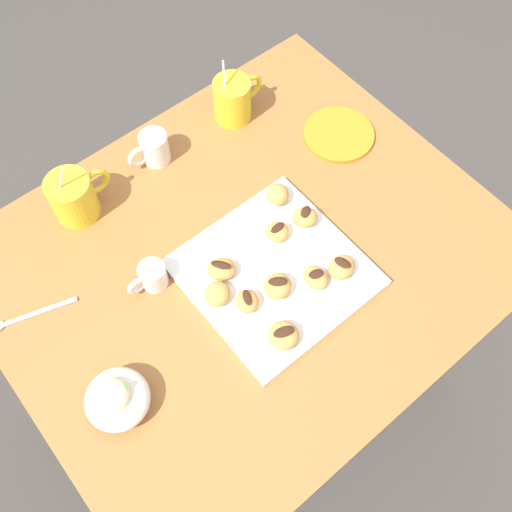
{
  "coord_description": "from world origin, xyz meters",
  "views": [
    {
      "loc": [
        -0.34,
        -0.44,
        1.76
      ],
      "look_at": [
        0.01,
        -0.02,
        0.76
      ],
      "focal_mm": 41.46,
      "sensor_mm": 36.0,
      "label": 1
    }
  ],
  "objects_px": {
    "beignet_2": "(341,267)",
    "beignet_8": "(278,194)",
    "beignet_3": "(247,301)",
    "coffee_mug_yellow_right": "(233,98)",
    "beignet_5": "(277,232)",
    "beignet_6": "(221,269)",
    "coffee_mug_yellow_left": "(73,196)",
    "pastry_plate_square": "(274,273)",
    "beignet_9": "(315,278)",
    "cream_pitcher_white": "(153,147)",
    "chocolate_sauce_pitcher": "(152,275)",
    "beignet_0": "(278,286)",
    "dining_table": "(248,286)",
    "saucer_orange_left": "(339,134)",
    "beignet_4": "(283,335)",
    "ice_cream_bowl": "(117,399)",
    "beignet_7": "(217,294)"
  },
  "relations": [
    {
      "from": "pastry_plate_square",
      "to": "cream_pitcher_white",
      "type": "distance_m",
      "value": 0.38
    },
    {
      "from": "dining_table",
      "to": "beignet_8",
      "type": "height_order",
      "value": "beignet_8"
    },
    {
      "from": "pastry_plate_square",
      "to": "chocolate_sauce_pitcher",
      "type": "relative_size",
      "value": 3.42
    },
    {
      "from": "pastry_plate_square",
      "to": "beignet_3",
      "type": "distance_m",
      "value": 0.09
    },
    {
      "from": "beignet_2",
      "to": "beignet_6",
      "type": "relative_size",
      "value": 0.99
    },
    {
      "from": "coffee_mug_yellow_left",
      "to": "beignet_3",
      "type": "relative_size",
      "value": 3.23
    },
    {
      "from": "cream_pitcher_white",
      "to": "beignet_7",
      "type": "bearing_deg",
      "value": -106.16
    },
    {
      "from": "dining_table",
      "to": "beignet_0",
      "type": "height_order",
      "value": "beignet_0"
    },
    {
      "from": "coffee_mug_yellow_left",
      "to": "beignet_4",
      "type": "relative_size",
      "value": 2.69
    },
    {
      "from": "dining_table",
      "to": "cream_pitcher_white",
      "type": "bearing_deg",
      "value": 90.56
    },
    {
      "from": "beignet_3",
      "to": "beignet_8",
      "type": "bearing_deg",
      "value": 36.28
    },
    {
      "from": "ice_cream_bowl",
      "to": "saucer_orange_left",
      "type": "height_order",
      "value": "ice_cream_bowl"
    },
    {
      "from": "coffee_mug_yellow_right",
      "to": "chocolate_sauce_pitcher",
      "type": "height_order",
      "value": "coffee_mug_yellow_right"
    },
    {
      "from": "beignet_2",
      "to": "beignet_7",
      "type": "xyz_separation_m",
      "value": [
        -0.21,
        0.11,
        -0.0
      ]
    },
    {
      "from": "dining_table",
      "to": "pastry_plate_square",
      "type": "bearing_deg",
      "value": -78.26
    },
    {
      "from": "beignet_3",
      "to": "beignet_5",
      "type": "distance_m",
      "value": 0.16
    },
    {
      "from": "pastry_plate_square",
      "to": "beignet_8",
      "type": "distance_m",
      "value": 0.17
    },
    {
      "from": "saucer_orange_left",
      "to": "beignet_8",
      "type": "height_order",
      "value": "beignet_8"
    },
    {
      "from": "pastry_plate_square",
      "to": "beignet_5",
      "type": "xyz_separation_m",
      "value": [
        0.05,
        0.06,
        0.02
      ]
    },
    {
      "from": "beignet_6",
      "to": "beignet_5",
      "type": "bearing_deg",
      "value": -1.71
    },
    {
      "from": "beignet_2",
      "to": "beignet_8",
      "type": "bearing_deg",
      "value": 86.07
    },
    {
      "from": "beignet_2",
      "to": "beignet_5",
      "type": "relative_size",
      "value": 1.2
    },
    {
      "from": "dining_table",
      "to": "beignet_3",
      "type": "distance_m",
      "value": 0.21
    },
    {
      "from": "beignet_8",
      "to": "coffee_mug_yellow_left",
      "type": "bearing_deg",
      "value": 142.89
    },
    {
      "from": "ice_cream_bowl",
      "to": "beignet_0",
      "type": "xyz_separation_m",
      "value": [
        0.34,
        -0.01,
        -0.0
      ]
    },
    {
      "from": "pastry_plate_square",
      "to": "chocolate_sauce_pitcher",
      "type": "height_order",
      "value": "chocolate_sauce_pitcher"
    },
    {
      "from": "beignet_4",
      "to": "beignet_7",
      "type": "height_order",
      "value": "same"
    },
    {
      "from": "beignet_8",
      "to": "ice_cream_bowl",
      "type": "bearing_deg",
      "value": -163.28
    },
    {
      "from": "cream_pitcher_white",
      "to": "chocolate_sauce_pitcher",
      "type": "height_order",
      "value": "cream_pitcher_white"
    },
    {
      "from": "chocolate_sauce_pitcher",
      "to": "beignet_5",
      "type": "distance_m",
      "value": 0.25
    },
    {
      "from": "beignet_3",
      "to": "beignet_4",
      "type": "xyz_separation_m",
      "value": [
        0.01,
        -0.09,
        0.0
      ]
    },
    {
      "from": "beignet_9",
      "to": "beignet_2",
      "type": "bearing_deg",
      "value": -17.14
    },
    {
      "from": "coffee_mug_yellow_left",
      "to": "saucer_orange_left",
      "type": "height_order",
      "value": "coffee_mug_yellow_left"
    },
    {
      "from": "dining_table",
      "to": "beignet_8",
      "type": "distance_m",
      "value": 0.22
    },
    {
      "from": "beignet_0",
      "to": "cream_pitcher_white",
      "type": "bearing_deg",
      "value": 89.19
    },
    {
      "from": "coffee_mug_yellow_right",
      "to": "beignet_6",
      "type": "xyz_separation_m",
      "value": [
        -0.27,
        -0.3,
        -0.02
      ]
    },
    {
      "from": "chocolate_sauce_pitcher",
      "to": "beignet_8",
      "type": "xyz_separation_m",
      "value": [
        0.3,
        -0.01,
        0.0
      ]
    },
    {
      "from": "beignet_4",
      "to": "coffee_mug_yellow_right",
      "type": "bearing_deg",
      "value": 60.86
    },
    {
      "from": "saucer_orange_left",
      "to": "beignet_4",
      "type": "bearing_deg",
      "value": -145.04
    },
    {
      "from": "beignet_0",
      "to": "beignet_6",
      "type": "distance_m",
      "value": 0.11
    },
    {
      "from": "coffee_mug_yellow_left",
      "to": "beignet_2",
      "type": "distance_m",
      "value": 0.54
    },
    {
      "from": "beignet_0",
      "to": "beignet_3",
      "type": "xyz_separation_m",
      "value": [
        -0.06,
        0.01,
        -0.0
      ]
    },
    {
      "from": "beignet_5",
      "to": "beignet_6",
      "type": "height_order",
      "value": "beignet_6"
    },
    {
      "from": "coffee_mug_yellow_right",
      "to": "beignet_5",
      "type": "bearing_deg",
      "value": -113.85
    },
    {
      "from": "saucer_orange_left",
      "to": "beignet_6",
      "type": "xyz_separation_m",
      "value": [
        -0.41,
        -0.11,
        0.03
      ]
    },
    {
      "from": "beignet_6",
      "to": "coffee_mug_yellow_left",
      "type": "bearing_deg",
      "value": 113.4
    },
    {
      "from": "beignet_3",
      "to": "cream_pitcher_white",
      "type": "bearing_deg",
      "value": 80.25
    },
    {
      "from": "beignet_2",
      "to": "beignet_8",
      "type": "distance_m",
      "value": 0.2
    },
    {
      "from": "beignet_2",
      "to": "cream_pitcher_white",
      "type": "bearing_deg",
      "value": 103.92
    },
    {
      "from": "cream_pitcher_white",
      "to": "beignet_7",
      "type": "relative_size",
      "value": 2.05
    }
  ]
}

